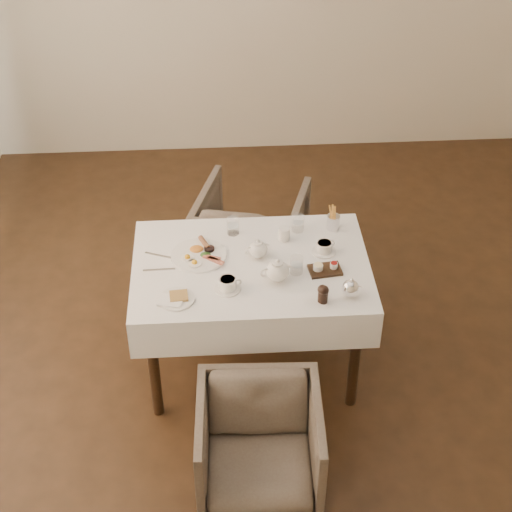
{
  "coord_description": "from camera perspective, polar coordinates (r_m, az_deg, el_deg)",
  "views": [
    {
      "loc": [
        -0.46,
        -3.37,
        3.38
      ],
      "look_at": [
        -0.26,
        -0.09,
        0.82
      ],
      "focal_mm": 55.0,
      "sensor_mm": 36.0,
      "label": 1
    }
  ],
  "objects": [
    {
      "name": "armchair_far",
      "position": [
        5.2,
        -0.34,
        1.69
      ],
      "size": [
        0.84,
        0.85,
        0.62
      ],
      "primitive_type": "imported",
      "rotation": [
        0.0,
        0.0,
        2.84
      ],
      "color": "brown",
      "rests_on": "ground"
    },
    {
      "name": "glass_right",
      "position": [
        4.44,
        3.07,
        2.4
      ],
      "size": [
        0.08,
        0.08,
        0.1
      ],
      "primitive_type": "cylinder",
      "rotation": [
        0.0,
        0.0,
        0.14
      ],
      "color": "silver",
      "rests_on": "table"
    },
    {
      "name": "table",
      "position": [
        4.29,
        -0.36,
        -1.82
      ],
      "size": [
        1.28,
        0.88,
        0.75
      ],
      "color": "black",
      "rests_on": "ground"
    },
    {
      "name": "side_plate",
      "position": [
        4.0,
        -5.88,
        -3.14
      ],
      "size": [
        0.19,
        0.18,
        0.02
      ],
      "rotation": [
        0.0,
        0.0,
        -0.12
      ],
      "color": "white",
      "rests_on": "table"
    },
    {
      "name": "creamer",
      "position": [
        4.38,
        2.06,
        1.65
      ],
      "size": [
        0.07,
        0.07,
        0.07
      ],
      "primitive_type": "cylinder",
      "rotation": [
        0.0,
        0.0,
        0.17
      ],
      "color": "white",
      "rests_on": "table"
    },
    {
      "name": "breakfast_plate",
      "position": [
        4.28,
        -4.16,
        0.12
      ],
      "size": [
        0.3,
        0.3,
        0.04
      ],
      "rotation": [
        0.0,
        0.0,
        -0.04
      ],
      "color": "white",
      "rests_on": "table"
    },
    {
      "name": "fries_cup",
      "position": [
        4.46,
        5.66,
        2.72
      ],
      "size": [
        0.07,
        0.07,
        0.16
      ],
      "rotation": [
        0.0,
        0.0,
        0.04
      ],
      "color": "silver",
      "rests_on": "table"
    },
    {
      "name": "armchair_near",
      "position": [
        3.96,
        0.24,
        -13.6
      ],
      "size": [
        0.63,
        0.64,
        0.56
      ],
      "primitive_type": "imported",
      "rotation": [
        0.0,
        0.0,
        -0.04
      ],
      "color": "brown",
      "rests_on": "ground"
    },
    {
      "name": "glass_left",
      "position": [
        4.42,
        -1.69,
        2.2
      ],
      "size": [
        0.08,
        0.08,
        0.1
      ],
      "primitive_type": "cylinder",
      "rotation": [
        0.0,
        0.0,
        0.19
      ],
      "color": "silver",
      "rests_on": "table"
    },
    {
      "name": "teapot_centre",
      "position": [
        4.24,
        0.13,
        0.59
      ],
      "size": [
        0.17,
        0.15,
        0.12
      ],
      "primitive_type": null,
      "rotation": [
        0.0,
        0.0,
        0.35
      ],
      "color": "white",
      "rests_on": "table"
    },
    {
      "name": "silver_pot",
      "position": [
        4.01,
        6.89,
        -2.25
      ],
      "size": [
        0.13,
        0.11,
        0.11
      ],
      "primitive_type": null,
      "rotation": [
        0.0,
        0.0,
        -0.28
      ],
      "color": "white",
      "rests_on": "table"
    },
    {
      "name": "teacup_near",
      "position": [
        4.04,
        -2.07,
        -2.08
      ],
      "size": [
        0.14,
        0.14,
        0.07
      ],
      "rotation": [
        0.0,
        0.0,
        0.03
      ],
      "color": "white",
      "rests_on": "table"
    },
    {
      "name": "cutlery_knife",
      "position": [
        4.21,
        -7.06,
        -0.99
      ],
      "size": [
        0.17,
        0.02,
        0.0
      ],
      "primitive_type": "cube",
      "rotation": [
        0.0,
        0.0,
        1.59
      ],
      "color": "silver",
      "rests_on": "table"
    },
    {
      "name": "teapot_front",
      "position": [
        4.07,
        1.56,
        -1.0
      ],
      "size": [
        0.2,
        0.17,
        0.14
      ],
      "primitive_type": null,
      "rotation": [
        0.0,
        0.0,
        0.24
      ],
      "color": "white",
      "rests_on": "table"
    },
    {
      "name": "condiment_board",
      "position": [
        4.18,
        5.02,
        -0.94
      ],
      "size": [
        0.18,
        0.14,
        0.04
      ],
      "rotation": [
        0.0,
        0.0,
        0.13
      ],
      "color": "black",
      "rests_on": "table"
    },
    {
      "name": "pepper_mill_right",
      "position": [
        3.96,
        4.95,
        -2.78
      ],
      "size": [
        0.06,
        0.06,
        0.1
      ],
      "primitive_type": null,
      "rotation": [
        0.0,
        0.0,
        -0.18
      ],
      "color": "black",
      "rests_on": "table"
    },
    {
      "name": "pepper_mill_left",
      "position": [
        3.97,
        4.84,
        -2.72
      ],
      "size": [
        0.06,
        0.06,
        0.1
      ],
      "primitive_type": null,
      "rotation": [
        0.0,
        0.0,
        0.14
      ],
      "color": "black",
      "rests_on": "table"
    },
    {
      "name": "glass_mid",
      "position": [
        4.14,
        2.96,
        -0.65
      ],
      "size": [
        0.07,
        0.07,
        0.1
      ],
      "primitive_type": "cylinder",
      "rotation": [
        0.0,
        0.0,
        -0.02
      ],
      "color": "silver",
      "rests_on": "table"
    },
    {
      "name": "teacup_far",
      "position": [
        4.3,
        4.98,
        0.6
      ],
      "size": [
        0.13,
        0.13,
        0.07
      ],
      "rotation": [
        0.0,
        0.0,
        0.42
      ],
      "color": "white",
      "rests_on": "table"
    },
    {
      "name": "cutlery_fork",
      "position": [
        4.3,
        -6.98,
        0.02
      ],
      "size": [
        0.17,
        0.08,
        0.0
      ],
      "primitive_type": "cube",
      "rotation": [
        0.0,
        0.0,
        1.19
      ],
      "color": "silver",
      "rests_on": "table"
    }
  ]
}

